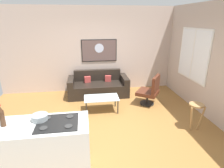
{
  "coord_description": "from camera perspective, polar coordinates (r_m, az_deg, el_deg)",
  "views": [
    {
      "loc": [
        -0.41,
        -3.85,
        2.39
      ],
      "look_at": [
        0.3,
        0.9,
        0.7
      ],
      "focal_mm": 29.7,
      "sensor_mm": 36.0,
      "label": 1
    }
  ],
  "objects": [
    {
      "name": "wall_painting",
      "position": [
        6.33,
        -3.95,
        10.24
      ],
      "size": [
        1.18,
        0.03,
        0.74
      ],
      "color": "black"
    },
    {
      "name": "armchair",
      "position": [
        5.46,
        11.72,
        -2.1
      ],
      "size": [
        0.8,
        0.8,
        0.9
      ],
      "color": "black",
      "rests_on": "ground"
    },
    {
      "name": "window",
      "position": [
        5.69,
        23.71,
        8.26
      ],
      "size": [
        0.03,
        1.41,
        1.43
      ],
      "color": "silver"
    },
    {
      "name": "couch",
      "position": [
        6.12,
        -4.24,
        -0.9
      ],
      "size": [
        1.92,
        0.86,
        0.78
      ],
      "color": "black",
      "rests_on": "ground"
    },
    {
      "name": "back_wall",
      "position": [
        6.36,
        -4.74,
        10.38
      ],
      "size": [
        6.4,
        0.05,
        2.8
      ],
      "primitive_type": "cube",
      "color": "#BFA89C",
      "rests_on": "ground"
    },
    {
      "name": "kitchen_counter",
      "position": [
        3.21,
        -20.31,
        -18.71
      ],
      "size": [
        1.41,
        0.66,
        0.96
      ],
      "color": "silver",
      "rests_on": "ground"
    },
    {
      "name": "soda_bottle",
      "position": [
        3.07,
        -30.81,
        -8.59
      ],
      "size": [
        0.07,
        0.07,
        0.34
      ],
      "color": "#472C1B",
      "rests_on": "kitchen_counter"
    },
    {
      "name": "right_wall",
      "position": [
        5.23,
        27.37,
        6.33
      ],
      "size": [
        0.05,
        6.4,
        2.8
      ],
      "primitive_type": "cube",
      "color": "#BCA89B",
      "rests_on": "ground"
    },
    {
      "name": "mixing_bowl",
      "position": [
        3.04,
        -21.34,
        -9.62
      ],
      "size": [
        0.25,
        0.25,
        0.09
      ],
      "color": "#8E989D",
      "rests_on": "kitchen_counter"
    },
    {
      "name": "coffee_table",
      "position": [
        5.0,
        -3.28,
        -4.51
      ],
      "size": [
        0.92,
        0.53,
        0.4
      ],
      "color": "silver",
      "rests_on": "ground"
    },
    {
      "name": "bar_stool",
      "position": [
        4.55,
        24.37,
        -7.26
      ],
      "size": [
        0.36,
        0.36,
        0.62
      ],
      "color": "#A37948",
      "rests_on": "ground"
    },
    {
      "name": "ground",
      "position": [
        4.56,
        -2.08,
        -12.53
      ],
      "size": [
        6.4,
        6.4,
        0.04
      ],
      "primitive_type": "cube",
      "color": "olive"
    }
  ]
}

